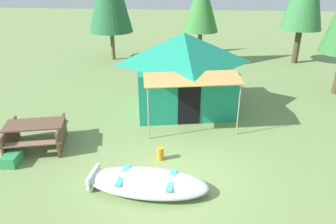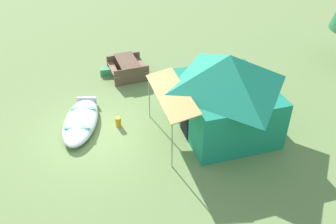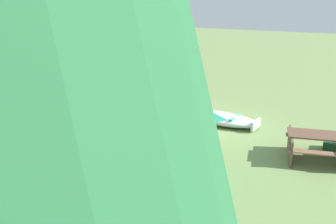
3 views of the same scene
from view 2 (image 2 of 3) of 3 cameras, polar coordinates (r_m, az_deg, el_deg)
The scene contains 6 objects.
ground_plane at distance 12.92m, azimuth -11.04°, elevation -3.56°, with size 80.00×80.00×0.00m, color #758F51.
beached_rowboat at distance 13.37m, azimuth -13.60°, elevation -1.36°, with size 2.99×1.33×0.40m.
canvas_cabin_tent at distance 12.33m, azimuth 9.16°, elevation 3.07°, with size 4.20×4.60×2.87m.
picnic_table at distance 16.09m, azimuth -6.41°, elevation 7.19°, with size 1.99×1.91×0.77m.
cooler_box at distance 16.53m, azimuth -9.65°, elevation 6.39°, with size 0.57×0.39×0.30m, color #329257.
fuel_can at distance 13.09m, azimuth -7.84°, elevation -1.58°, with size 0.20×0.20×0.37m, color orange.
Camera 2 is at (10.10, 1.69, 7.87)m, focal length 38.64 mm.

